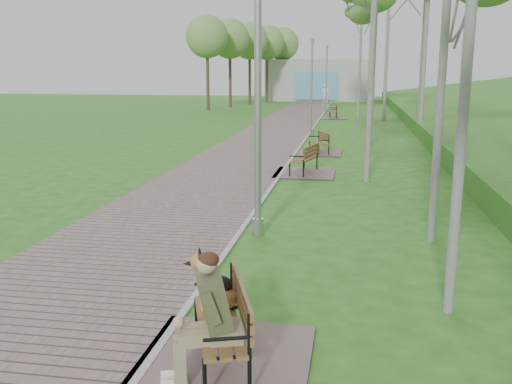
% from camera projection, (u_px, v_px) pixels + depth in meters
% --- Properties ---
extents(ground, '(120.00, 120.00, 0.00)m').
position_uv_depth(ground, '(194.00, 299.00, 7.94)').
color(ground, '#285818').
rests_on(ground, ground).
extents(walkway, '(3.50, 67.00, 0.04)m').
position_uv_depth(walkway, '(276.00, 131.00, 28.94)').
color(walkway, '#665653').
rests_on(walkway, ground).
extents(kerb, '(0.10, 67.00, 0.05)m').
position_uv_depth(kerb, '(311.00, 132.00, 28.65)').
color(kerb, '#999993').
rests_on(kerb, ground).
extents(building_north, '(10.00, 5.20, 4.00)m').
position_uv_depth(building_north, '(318.00, 80.00, 56.87)').
color(building_north, '#9E9E99').
rests_on(building_north, ground).
extents(bench_main, '(1.85, 2.06, 1.62)m').
position_uv_depth(bench_main, '(214.00, 327.00, 6.07)').
color(bench_main, '#665653').
rests_on(bench_main, ground).
extents(bench_second, '(1.80, 2.00, 1.10)m').
position_uv_depth(bench_second, '(304.00, 167.00, 17.34)').
color(bench_second, '#665653').
rests_on(bench_second, ground).
extents(bench_third, '(1.62, 1.80, 0.99)m').
position_uv_depth(bench_third, '(319.00, 149.00, 21.51)').
color(bench_third, '#665653').
rests_on(bench_third, ground).
extents(bench_far, '(1.78, 1.97, 1.09)m').
position_uv_depth(bench_far, '(333.00, 115.00, 36.62)').
color(bench_far, '#665653').
rests_on(bench_far, ground).
extents(lamp_post_near, '(0.22, 0.22, 5.74)m').
position_uv_depth(lamp_post_near, '(258.00, 95.00, 10.44)').
color(lamp_post_near, '#929499').
rests_on(lamp_post_near, ground).
extents(lamp_post_second, '(0.18, 0.18, 4.53)m').
position_uv_depth(lamp_post_second, '(311.00, 91.00, 27.15)').
color(lamp_post_second, '#929499').
rests_on(lamp_post_second, ground).
extents(lamp_post_third, '(0.19, 0.19, 4.79)m').
position_uv_depth(lamp_post_third, '(326.00, 81.00, 41.38)').
color(lamp_post_third, '#929499').
rests_on(lamp_post_third, ground).
extents(pedestrian_near, '(0.80, 0.67, 1.88)m').
position_uv_depth(pedestrian_near, '(325.00, 95.00, 48.23)').
color(pedestrian_near, silver).
rests_on(pedestrian_near, ground).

